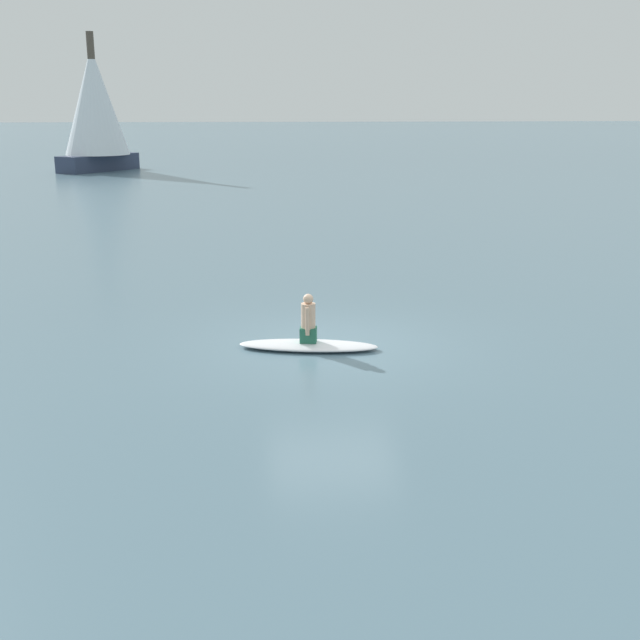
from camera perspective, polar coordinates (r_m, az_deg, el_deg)
name	(u,v)px	position (r m, az deg, el deg)	size (l,w,h in m)	color
ground_plane	(333,345)	(15.18, 0.92, -1.80)	(400.00, 400.00, 0.00)	slate
surfboard	(308,345)	(14.92, -0.84, -1.84)	(2.62, 0.74, 0.13)	white
person_paddler	(308,320)	(14.78, -0.85, -0.03)	(0.34, 0.41, 0.93)	#26664C
sailboat_distant	(95,107)	(57.65, -15.87, 14.51)	(5.99, 6.10, 9.10)	#2D3851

